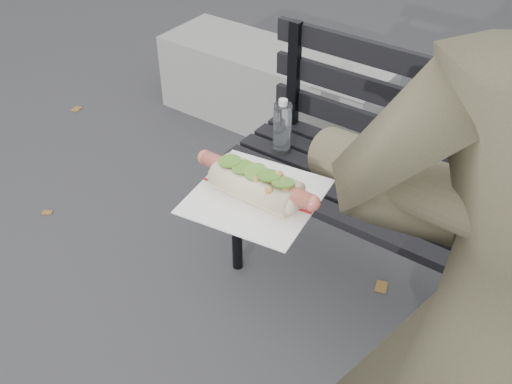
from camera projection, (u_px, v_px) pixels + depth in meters
park_bench at (447, 189)px, 1.88m from camera, size 1.50×0.44×0.88m
concrete_block at (273, 88)px, 3.08m from camera, size 1.20×0.40×0.40m
person at (508, 356)px, 0.96m from camera, size 0.72×0.56×1.75m
held_hotdog at (398, 197)px, 0.87m from camera, size 0.63×0.32×0.20m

